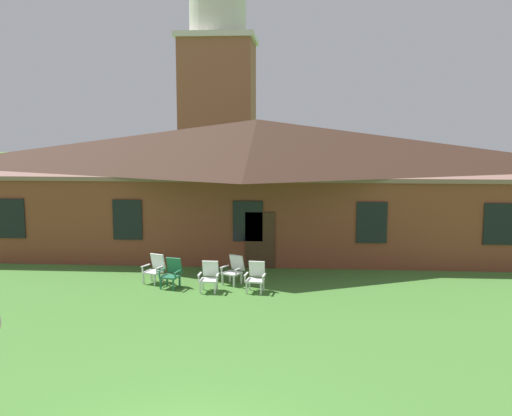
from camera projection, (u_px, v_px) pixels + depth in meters
The scene contains 7 objects.
brick_building at pixel (257, 180), 26.38m from camera, with size 23.41×10.40×5.50m.
dome_tower at pixel (218, 89), 39.99m from camera, with size 5.18×5.18×16.88m.
lawn_chair_by_porch at pixel (155, 268), 19.74m from camera, with size 0.78×0.83×0.96m.
lawn_chair_near_door at pixel (172, 272), 19.17m from camera, with size 0.74×0.79×0.96m.
lawn_chair_left_end at pixel (209, 276), 18.74m from camera, with size 0.66×0.69×0.96m.
lawn_chair_middle at pixel (234, 269), 19.59m from camera, with size 0.82×0.85×0.96m.
lawn_chair_right_end at pixel (256, 276), 18.70m from camera, with size 0.70×0.73×0.96m.
Camera 1 is at (1.81, -8.52, 5.30)m, focal length 41.23 mm.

